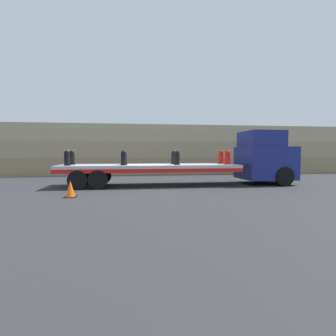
% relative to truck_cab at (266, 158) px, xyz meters
% --- Properties ---
extents(ground_plane, '(120.00, 120.00, 0.00)m').
position_rel_truck_cab_xyz_m(ground_plane, '(-6.75, 0.00, -1.51)').
color(ground_plane, '#2D2D30').
extents(rock_cliff, '(60.00, 3.30, 4.06)m').
position_rel_truck_cab_xyz_m(rock_cliff, '(-6.75, 7.87, 0.52)').
color(rock_cliff, gray).
rests_on(rock_cliff, ground_plane).
extents(truck_cab, '(2.77, 2.72, 3.03)m').
position_rel_truck_cab_xyz_m(truck_cab, '(0.00, 0.00, 0.00)').
color(truck_cab, navy).
rests_on(truck_cab, ground_plane).
extents(flatbed_trailer, '(9.65, 2.57, 1.16)m').
position_rel_truck_cab_xyz_m(flatbed_trailer, '(-7.40, 0.00, -0.57)').
color(flatbed_trailer, '#B2B2B7').
rests_on(flatbed_trailer, ground_plane).
extents(fire_hydrant_black_near_0, '(0.36, 0.52, 0.78)m').
position_rel_truck_cab_xyz_m(fire_hydrant_black_near_0, '(-10.97, -0.54, 0.02)').
color(fire_hydrant_black_near_0, black).
rests_on(fire_hydrant_black_near_0, flatbed_trailer).
extents(fire_hydrant_black_far_0, '(0.36, 0.52, 0.78)m').
position_rel_truck_cab_xyz_m(fire_hydrant_black_far_0, '(-10.97, 0.54, 0.02)').
color(fire_hydrant_black_far_0, black).
rests_on(fire_hydrant_black_far_0, flatbed_trailer).
extents(fire_hydrant_black_near_1, '(0.36, 0.52, 0.78)m').
position_rel_truck_cab_xyz_m(fire_hydrant_black_near_1, '(-8.16, -0.54, 0.02)').
color(fire_hydrant_black_near_1, black).
rests_on(fire_hydrant_black_near_1, flatbed_trailer).
extents(fire_hydrant_black_far_1, '(0.36, 0.52, 0.78)m').
position_rel_truck_cab_xyz_m(fire_hydrant_black_far_1, '(-8.16, 0.54, 0.02)').
color(fire_hydrant_black_far_1, black).
rests_on(fire_hydrant_black_far_1, flatbed_trailer).
extents(fire_hydrant_black_near_2, '(0.36, 0.52, 0.78)m').
position_rel_truck_cab_xyz_m(fire_hydrant_black_near_2, '(-5.34, -0.54, 0.02)').
color(fire_hydrant_black_near_2, black).
rests_on(fire_hydrant_black_near_2, flatbed_trailer).
extents(fire_hydrant_black_far_2, '(0.36, 0.52, 0.78)m').
position_rel_truck_cab_xyz_m(fire_hydrant_black_far_2, '(-5.34, 0.54, 0.02)').
color(fire_hydrant_black_far_2, black).
rests_on(fire_hydrant_black_far_2, flatbed_trailer).
extents(fire_hydrant_red_near_3, '(0.36, 0.52, 0.78)m').
position_rel_truck_cab_xyz_m(fire_hydrant_red_near_3, '(-2.53, -0.54, 0.02)').
color(fire_hydrant_red_near_3, red).
rests_on(fire_hydrant_red_near_3, flatbed_trailer).
extents(fire_hydrant_red_far_3, '(0.36, 0.52, 0.78)m').
position_rel_truck_cab_xyz_m(fire_hydrant_red_far_3, '(-2.53, 0.54, 0.02)').
color(fire_hydrant_red_far_3, red).
rests_on(fire_hydrant_red_far_3, flatbed_trailer).
extents(cargo_strap_rear, '(0.05, 2.66, 0.01)m').
position_rel_truck_cab_xyz_m(cargo_strap_rear, '(-10.97, 0.00, 0.43)').
color(cargo_strap_rear, yellow).
rests_on(cargo_strap_rear, fire_hydrant_black_near_0).
extents(cargo_strap_middle, '(0.05, 2.66, 0.01)m').
position_rel_truck_cab_xyz_m(cargo_strap_middle, '(-5.34, 0.00, 0.43)').
color(cargo_strap_middle, yellow).
rests_on(cargo_strap_middle, fire_hydrant_black_near_2).
extents(cargo_strap_front, '(0.05, 2.66, 0.01)m').
position_rel_truck_cab_xyz_m(cargo_strap_front, '(-2.53, 0.00, 0.43)').
color(cargo_strap_front, yellow).
rests_on(cargo_strap_front, fire_hydrant_red_near_3).
extents(traffic_cone, '(0.49, 0.49, 0.68)m').
position_rel_truck_cab_xyz_m(traffic_cone, '(-10.22, -3.30, -1.18)').
color(traffic_cone, black).
rests_on(traffic_cone, ground_plane).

